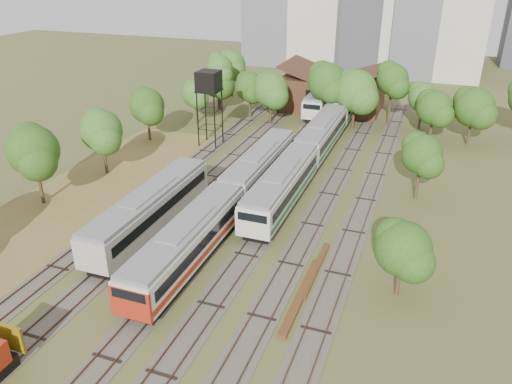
% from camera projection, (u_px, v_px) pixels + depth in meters
% --- Properties ---
extents(ground, '(240.00, 240.00, 0.00)m').
position_uv_depth(ground, '(166.00, 326.00, 34.98)').
color(ground, '#475123').
rests_on(ground, ground).
extents(dry_grass_patch, '(14.00, 60.00, 0.04)m').
position_uv_depth(dry_grass_patch, '(41.00, 229.00, 47.37)').
color(dry_grass_patch, brown).
rests_on(dry_grass_patch, ground).
extents(tracks, '(24.60, 80.00, 0.19)m').
position_uv_depth(tracks, '(271.00, 185.00, 56.35)').
color(tracks, '#4C473D').
rests_on(tracks, ground).
extents(railcar_red_set, '(3.18, 34.58, 3.94)m').
position_uv_depth(railcar_red_set, '(229.00, 199.00, 48.41)').
color(railcar_red_set, black).
rests_on(railcar_red_set, ground).
extents(railcar_green_set, '(3.27, 52.08, 4.05)m').
position_uv_depth(railcar_green_set, '(322.00, 135.00, 65.58)').
color(railcar_green_set, black).
rests_on(railcar_green_set, ground).
extents(railcar_rear, '(3.20, 16.08, 3.96)m').
position_uv_depth(railcar_rear, '(324.00, 99.00, 82.10)').
color(railcar_rear, black).
rests_on(railcar_rear, ground).
extents(old_grey_coach, '(3.22, 18.00, 3.99)m').
position_uv_depth(old_grey_coach, '(150.00, 209.00, 46.35)').
color(old_grey_coach, black).
rests_on(old_grey_coach, ground).
extents(water_tower, '(2.89, 2.89, 10.03)m').
position_uv_depth(water_tower, '(209.00, 83.00, 65.04)').
color(water_tower, black).
rests_on(water_tower, ground).
extents(rail_pile_near, '(0.65, 9.76, 0.33)m').
position_uv_depth(rail_pile_near, '(301.00, 296.00, 37.84)').
color(rail_pile_near, brown).
rests_on(rail_pile_near, ground).
extents(rail_pile_far, '(0.52, 8.36, 0.27)m').
position_uv_depth(rail_pile_far, '(316.00, 270.00, 41.04)').
color(rail_pile_far, brown).
rests_on(rail_pile_far, ground).
extents(maintenance_shed, '(16.45, 11.55, 7.58)m').
position_uv_depth(maintenance_shed, '(333.00, 92.00, 83.16)').
color(maintenance_shed, '#3B1F15').
rests_on(maintenance_shed, ground).
extents(tree_band_left, '(8.11, 71.46, 8.45)m').
position_uv_depth(tree_band_left, '(135.00, 115.00, 63.55)').
color(tree_band_left, '#382616').
rests_on(tree_band_left, ground).
extents(tree_band_far, '(50.94, 10.19, 9.42)m').
position_uv_depth(tree_band_far, '(366.00, 90.00, 72.62)').
color(tree_band_far, '#382616').
rests_on(tree_band_far, ground).
extents(tree_band_right, '(5.06, 41.55, 7.23)m').
position_uv_depth(tree_band_right, '(425.00, 149.00, 53.61)').
color(tree_band_right, '#382616').
rests_on(tree_band_right, ground).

